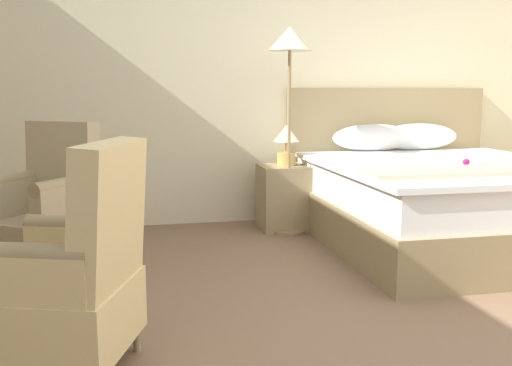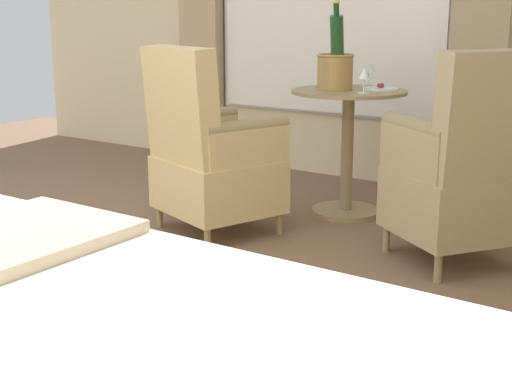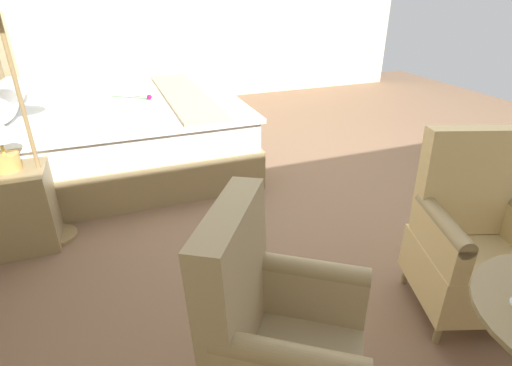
{
  "view_description": "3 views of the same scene",
  "coord_description": "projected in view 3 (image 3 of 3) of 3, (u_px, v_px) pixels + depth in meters",
  "views": [
    {
      "loc": [
        -1.44,
        -2.22,
        1.19
      ],
      "look_at": [
        -0.64,
        1.48,
        0.59
      ],
      "focal_mm": 40.0,
      "sensor_mm": 36.0,
      "label": 1
    },
    {
      "loc": [
        1.2,
        2.49,
        1.17
      ],
      "look_at": [
        -0.85,
        1.06,
        0.57
      ],
      "focal_mm": 50.0,
      "sensor_mm": 36.0,
      "label": 2
    },
    {
      "loc": [
        -2.94,
        1.89,
        1.66
      ],
      "look_at": [
        -0.94,
        1.13,
        0.59
      ],
      "focal_mm": 28.0,
      "sensor_mm": 36.0,
      "label": 3
    }
  ],
  "objects": [
    {
      "name": "ground_plane",
      "position": [
        332.0,
        178.0,
        3.8
      ],
      "size": [
        8.1,
        8.1,
        0.0
      ],
      "primitive_type": "plane",
      "color": "brown"
    },
    {
      "name": "bed",
      "position": [
        118.0,
        133.0,
        3.85
      ],
      "size": [
        1.97,
        2.24,
        1.24
      ],
      "color": "#947F57",
      "rests_on": "ground"
    },
    {
      "name": "nightstand",
      "position": [
        20.0,
        207.0,
        2.75
      ],
      "size": [
        0.49,
        0.43,
        0.56
      ],
      "color": "#947F57",
      "rests_on": "ground"
    },
    {
      "name": "bedside_lamp",
      "position": [
        0.0,
        139.0,
        2.52
      ],
      "size": [
        0.23,
        0.23,
        0.35
      ],
      "color": "tan",
      "rests_on": "nightstand"
    },
    {
      "name": "floor_lamp_brass",
      "position": [
        0.0,
        24.0,
        2.25
      ],
      "size": [
        0.35,
        0.35,
        1.72
      ],
      "color": "#91754C",
      "rests_on": "ground"
    },
    {
      "name": "armchair_by_window",
      "position": [
        278.0,
        347.0,
        1.49
      ],
      "size": [
        0.73,
        0.74,
        1.01
      ],
      "color": "#947F57",
      "rests_on": "ground"
    },
    {
      "name": "armchair_facing_bed",
      "position": [
        474.0,
        242.0,
        2.14
      ],
      "size": [
        0.72,
        0.72,
        1.0
      ],
      "color": "#947F57",
      "rests_on": "ground"
    }
  ]
}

